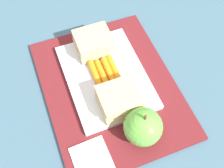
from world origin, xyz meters
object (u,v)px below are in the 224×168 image
at_px(food_tray, 106,77).
at_px(sandwich_half_left, 94,43).
at_px(sandwich_half_right, 119,100).
at_px(carrot_sticks_bundle, 106,73).
at_px(apple, 143,127).
at_px(paper_napkin, 91,158).

xyz_separation_m(food_tray, sandwich_half_left, (-0.08, 0.00, 0.03)).
relative_size(sandwich_half_left, sandwich_half_right, 1.00).
height_order(food_tray, carrot_sticks_bundle, carrot_sticks_bundle).
distance_m(sandwich_half_left, sandwich_half_right, 0.16).
bearing_deg(carrot_sticks_bundle, apple, 7.41).
bearing_deg(sandwich_half_right, carrot_sticks_bundle, -179.81).
bearing_deg(paper_napkin, sandwich_half_right, 132.56).
height_order(food_tray, apple, apple).
relative_size(food_tray, paper_napkin, 3.29).
bearing_deg(sandwich_half_right, sandwich_half_left, 180.00).
xyz_separation_m(sandwich_half_right, apple, (0.07, 0.02, 0.00)).
distance_m(food_tray, carrot_sticks_bundle, 0.01).
distance_m(sandwich_half_right, carrot_sticks_bundle, 0.08).
xyz_separation_m(food_tray, carrot_sticks_bundle, (-0.00, -0.00, 0.01)).
bearing_deg(sandwich_half_right, food_tray, 180.00).
relative_size(sandwich_half_left, apple, 0.93).
relative_size(carrot_sticks_bundle, apple, 0.91).
height_order(food_tray, paper_napkin, food_tray).
height_order(sandwich_half_left, paper_napkin, sandwich_half_left).
height_order(sandwich_half_left, sandwich_half_right, same).
bearing_deg(food_tray, paper_napkin, -29.17).
bearing_deg(food_tray, apple, 7.32).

